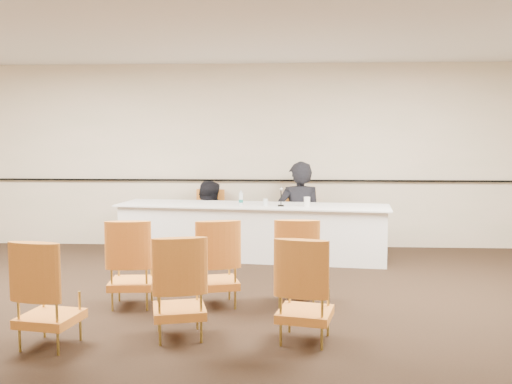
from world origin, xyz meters
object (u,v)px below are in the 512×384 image
at_px(panelist_second_chair, 208,220).
at_px(aud_chair_back_left, 49,293).
at_px(panel_table, 252,231).
at_px(aud_chair_front_mid, 216,262).
at_px(aud_chair_back_mid, 179,286).
at_px(aud_chair_front_right, 296,261).
at_px(microphone, 281,197).
at_px(panelist_main_chair, 299,222).
at_px(drinking_glass, 265,202).
at_px(aud_chair_back_right, 305,289).
at_px(panelist_second, 208,232).
at_px(water_bottle, 241,198).
at_px(coffee_cup, 307,202).
at_px(aud_chair_front_left, 132,262).
at_px(panelist_main, 299,223).

bearing_deg(panelist_second_chair, aud_chair_back_left, -92.97).
distance_m(panel_table, panelist_second_chair, 1.03).
xyz_separation_m(aud_chair_front_mid, aud_chair_back_mid, (-0.21, -0.99, 0.00)).
bearing_deg(aud_chair_front_right, panel_table, 104.82).
relative_size(microphone, aud_chair_front_right, 0.28).
relative_size(panelist_main_chair, aud_chair_front_right, 1.00).
distance_m(panel_table, aud_chair_back_left, 4.01).
xyz_separation_m(aud_chair_front_right, aud_chair_back_left, (-2.15, -1.38, 0.00)).
bearing_deg(drinking_glass, aud_chair_back_right, -81.85).
xyz_separation_m(panelist_second, aud_chair_back_right, (1.45, -4.14, 0.20)).
xyz_separation_m(panel_table, aud_chair_front_mid, (-0.25, -2.43, 0.07)).
bearing_deg(aud_chair_back_right, aud_chair_back_mid, -169.21).
relative_size(panelist_main_chair, water_bottle, 4.47).
xyz_separation_m(panelist_second, aud_chair_back_mid, (0.32, -4.11, 0.20)).
height_order(panelist_main_chair, aud_chair_back_right, same).
bearing_deg(coffee_cup, water_bottle, 171.63).
distance_m(coffee_cup, aud_chair_front_left, 3.03).
height_order(panel_table, aud_chair_back_left, aud_chair_back_left).
relative_size(coffee_cup, aud_chair_back_right, 0.15).
relative_size(panel_table, panelist_main, 2.08).
distance_m(drinking_glass, coffee_cup, 0.61).
bearing_deg(panelist_main, panelist_second, -9.98).
xyz_separation_m(panel_table, coffee_cup, (0.80, -0.21, 0.47)).
bearing_deg(aud_chair_back_right, panelist_second, 121.69).
distance_m(panelist_second_chair, aud_chair_back_right, 4.39).
relative_size(panel_table, drinking_glass, 40.31).
height_order(panelist_main_chair, drinking_glass, panelist_main_chair).
relative_size(panelist_main, aud_chair_front_left, 2.04).
height_order(panelist_main, panelist_second, panelist_main).
relative_size(panelist_main, coffee_cup, 13.72).
xyz_separation_m(panel_table, aud_chair_front_right, (0.62, -2.33, 0.07)).
bearing_deg(coffee_cup, panel_table, 165.16).
bearing_deg(panelist_second, coffee_cup, 160.70).
bearing_deg(panelist_main, drinking_glass, 46.55).
xyz_separation_m(aud_chair_front_left, aud_chair_back_right, (1.82, -0.96, 0.00)).
relative_size(panelist_main_chair, aud_chair_front_left, 1.00).
relative_size(aud_chair_front_right, aud_chair_back_left, 1.00).
xyz_separation_m(aud_chair_front_left, aud_chair_back_left, (-0.39, -1.21, 0.00)).
bearing_deg(coffee_cup, panelist_second, 150.30).
bearing_deg(panelist_main_chair, aud_chair_front_mid, -101.24).
bearing_deg(panelist_main_chair, aud_chair_front_left, -114.81).
distance_m(panelist_second, aud_chair_front_left, 3.21).
bearing_deg(microphone, coffee_cup, -4.58).
distance_m(panelist_main_chair, water_bottle, 1.14).
bearing_deg(water_bottle, panelist_main, 33.31).
xyz_separation_m(panelist_main_chair, coffee_cup, (0.09, -0.72, 0.40)).
bearing_deg(aud_chair_front_right, panelist_second_chair, 114.65).
bearing_deg(aud_chair_front_mid, aud_chair_back_right, -63.50).
relative_size(panelist_main_chair, drinking_glass, 9.50).
distance_m(panelist_main, aud_chair_back_mid, 4.10).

